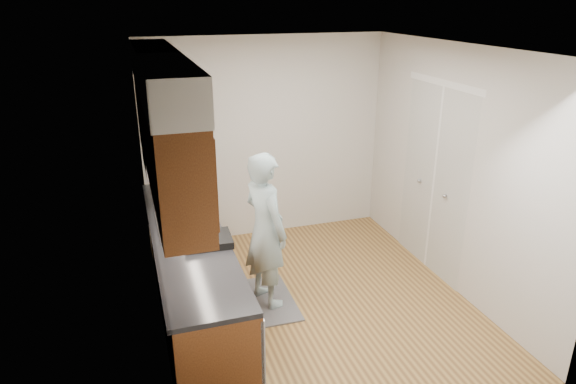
% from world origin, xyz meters
% --- Properties ---
extents(floor, '(3.50, 3.50, 0.00)m').
position_xyz_m(floor, '(0.00, 0.00, 0.00)').
color(floor, olive).
rests_on(floor, ground).
extents(ceiling, '(3.50, 3.50, 0.00)m').
position_xyz_m(ceiling, '(0.00, 0.00, 2.50)').
color(ceiling, white).
rests_on(ceiling, wall_left).
extents(wall_left, '(0.02, 3.50, 2.50)m').
position_xyz_m(wall_left, '(-1.50, 0.00, 1.25)').
color(wall_left, beige).
rests_on(wall_left, floor).
extents(wall_right, '(0.02, 3.50, 2.50)m').
position_xyz_m(wall_right, '(1.50, 0.00, 1.25)').
color(wall_right, beige).
rests_on(wall_right, floor).
extents(wall_back, '(3.00, 0.02, 2.50)m').
position_xyz_m(wall_back, '(0.00, 1.75, 1.25)').
color(wall_back, beige).
rests_on(wall_back, floor).
extents(counter, '(0.64, 2.80, 1.30)m').
position_xyz_m(counter, '(-1.20, -0.00, 0.49)').
color(counter, brown).
rests_on(counter, floor).
extents(upper_cabinets, '(0.47, 2.80, 1.21)m').
position_xyz_m(upper_cabinets, '(-1.33, 0.05, 1.95)').
color(upper_cabinets, brown).
rests_on(upper_cabinets, wall_left).
extents(closet_door, '(0.02, 1.22, 2.05)m').
position_xyz_m(closet_door, '(1.49, 0.30, 1.02)').
color(closet_door, silver).
rests_on(closet_door, wall_right).
extents(floor_mat, '(0.54, 0.91, 0.02)m').
position_xyz_m(floor_mat, '(-0.46, 0.14, 0.01)').
color(floor_mat, slate).
rests_on(floor_mat, floor).
extents(person, '(0.60, 0.73, 1.77)m').
position_xyz_m(person, '(-0.46, 0.14, 0.90)').
color(person, '#8FAAAE').
rests_on(person, floor_mat).
extents(soap_bottle_a, '(0.13, 0.13, 0.26)m').
position_xyz_m(soap_bottle_a, '(-1.26, 0.66, 1.07)').
color(soap_bottle_a, white).
rests_on(soap_bottle_a, counter).
extents(soap_bottle_b, '(0.11, 0.11, 0.18)m').
position_xyz_m(soap_bottle_b, '(-1.22, 0.76, 1.03)').
color(soap_bottle_b, white).
rests_on(soap_bottle_b, counter).
extents(soda_can, '(0.08, 0.08, 0.11)m').
position_xyz_m(soda_can, '(-1.13, 0.51, 1.00)').
color(soda_can, red).
rests_on(soda_can, counter).
extents(dish_rack, '(0.41, 0.35, 0.06)m').
position_xyz_m(dish_rack, '(-1.08, -0.26, 0.97)').
color(dish_rack, black).
rests_on(dish_rack, counter).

